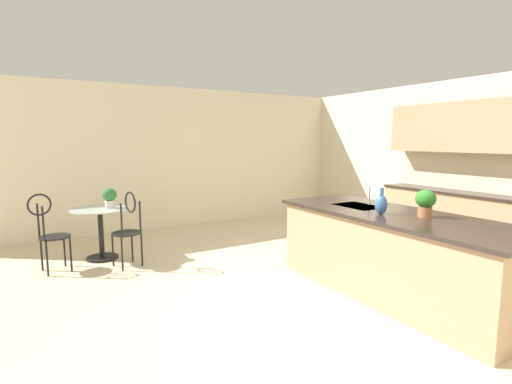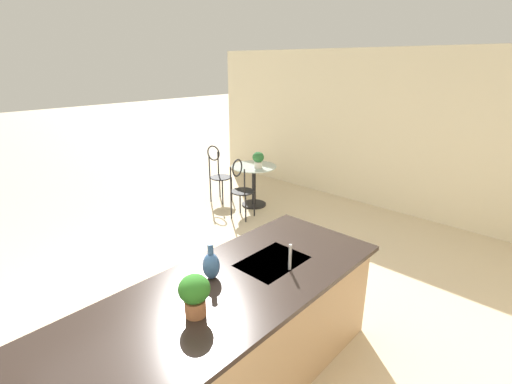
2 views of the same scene
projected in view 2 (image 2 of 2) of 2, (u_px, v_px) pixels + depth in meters
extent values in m
plane|color=beige|center=(191.00, 321.00, 3.69)|extent=(40.00, 40.00, 0.00)
cube|color=beige|center=(388.00, 132.00, 6.16)|extent=(0.12, 7.80, 2.70)
cube|color=tan|center=(225.00, 343.00, 2.79)|extent=(2.70, 0.96, 0.88)
cube|color=#2D231E|center=(223.00, 292.00, 2.63)|extent=(2.80, 1.06, 0.04)
cube|color=#B2B5BA|center=(272.00, 263.00, 3.01)|extent=(0.56, 0.40, 0.03)
cylinder|color=black|center=(254.00, 204.00, 6.66)|extent=(0.44, 0.44, 0.03)
cylinder|color=black|center=(254.00, 185.00, 6.54)|extent=(0.07, 0.07, 0.69)
cylinder|color=#B2C6C1|center=(254.00, 166.00, 6.42)|extent=(0.80, 0.80, 0.01)
cylinder|color=black|center=(232.00, 189.00, 6.84)|extent=(0.03, 0.03, 0.45)
cylinder|color=black|center=(223.00, 193.00, 6.62)|extent=(0.03, 0.03, 0.45)
cylinder|color=black|center=(220.00, 186.00, 6.98)|extent=(0.03, 0.03, 0.45)
cylinder|color=black|center=(211.00, 190.00, 6.76)|extent=(0.03, 0.03, 0.45)
cylinder|color=black|center=(221.00, 177.00, 6.72)|extent=(0.44, 0.44, 0.02)
cylinder|color=black|center=(218.00, 163.00, 6.82)|extent=(0.03, 0.03, 0.45)
cylinder|color=black|center=(209.00, 167.00, 6.62)|extent=(0.03, 0.03, 0.45)
torus|color=black|center=(213.00, 153.00, 6.65)|extent=(0.08, 0.28, 0.28)
cylinder|color=black|center=(240.00, 201.00, 6.25)|extent=(0.03, 0.03, 0.45)
cylinder|color=black|center=(254.00, 204.00, 6.12)|extent=(0.03, 0.03, 0.45)
cylinder|color=black|center=(231.00, 206.00, 6.02)|extent=(0.03, 0.03, 0.45)
cylinder|color=black|center=(246.00, 209.00, 5.89)|extent=(0.03, 0.03, 0.45)
cylinder|color=black|center=(243.00, 191.00, 5.99)|extent=(0.46, 0.46, 0.02)
cylinder|color=black|center=(231.00, 180.00, 5.85)|extent=(0.03, 0.03, 0.45)
cylinder|color=black|center=(245.00, 183.00, 5.73)|extent=(0.03, 0.03, 0.45)
torus|color=black|center=(237.00, 168.00, 5.72)|extent=(0.28, 0.09, 0.28)
cylinder|color=#B2B5BA|center=(290.00, 257.00, 2.85)|extent=(0.02, 0.02, 0.22)
cylinder|color=beige|center=(258.00, 165.00, 6.29)|extent=(0.14, 0.14, 0.11)
ellipsoid|color=#286431|center=(258.00, 157.00, 6.24)|extent=(0.20, 0.20, 0.18)
cylinder|color=#9E603D|center=(196.00, 307.00, 2.35)|extent=(0.14, 0.14, 0.11)
ellipsoid|color=#2B7023|center=(194.00, 289.00, 2.31)|extent=(0.20, 0.20, 0.19)
ellipsoid|color=#386099|center=(211.00, 266.00, 2.74)|extent=(0.13, 0.13, 0.21)
cylinder|color=#386099|center=(210.00, 249.00, 2.69)|extent=(0.04, 0.04, 0.08)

